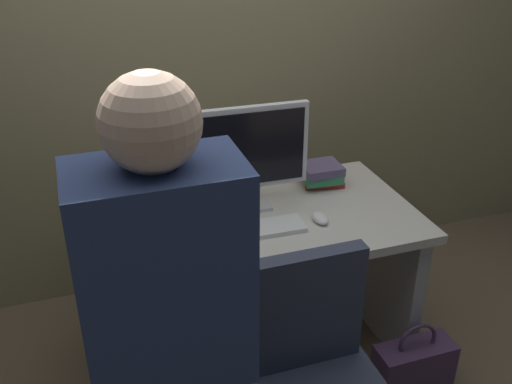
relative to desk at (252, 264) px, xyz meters
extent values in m
plane|color=brown|center=(0.00, 0.00, -0.50)|extent=(9.00, 9.00, 0.00)
cube|color=beige|center=(0.00, 0.00, 0.21)|extent=(1.40, 0.76, 0.04)
cube|color=#B2B2B7|center=(-0.64, 0.00, -0.16)|extent=(0.06, 0.68, 0.69)
cube|color=#B2B2B7|center=(0.64, 0.00, -0.16)|extent=(0.06, 0.68, 0.69)
cube|color=#33384C|center=(-0.01, -0.61, 0.22)|extent=(0.40, 0.06, 0.44)
cube|color=navy|center=(-0.51, -0.86, 0.64)|extent=(0.40, 0.24, 0.58)
sphere|color=beige|center=(-0.51, -0.86, 1.03)|extent=(0.22, 0.22, 0.22)
cube|color=silver|center=(0.01, 0.11, 0.24)|extent=(0.20, 0.15, 0.02)
cube|color=silver|center=(0.01, 0.11, 0.28)|extent=(0.04, 0.03, 0.08)
cube|color=silver|center=(0.01, 0.11, 0.50)|extent=(0.54, 0.05, 0.36)
cube|color=black|center=(0.01, 0.09, 0.50)|extent=(0.50, 0.02, 0.32)
cube|color=white|center=(-0.03, -0.11, 0.24)|extent=(0.43, 0.14, 0.02)
ellipsoid|color=white|center=(0.26, -0.11, 0.25)|extent=(0.06, 0.10, 0.03)
cylinder|color=#D84C3F|center=(-0.43, -0.16, 0.28)|extent=(0.07, 0.07, 0.10)
cylinder|color=silver|center=(-0.47, 0.21, 0.28)|extent=(0.07, 0.07, 0.09)
cube|color=red|center=(0.42, 0.20, 0.24)|extent=(0.21, 0.16, 0.03)
cube|color=#338C59|center=(0.40, 0.19, 0.28)|extent=(0.19, 0.15, 0.04)
cube|color=#594C72|center=(0.40, 0.19, 0.31)|extent=(0.18, 0.16, 0.04)
cube|color=#4C3356|center=(0.57, -0.46, -0.37)|extent=(0.34, 0.14, 0.26)
torus|color=#4C3356|center=(0.57, -0.46, -0.21)|extent=(0.18, 0.02, 0.18)
camera|label=1|loc=(-0.66, -2.01, 1.46)|focal=40.92mm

